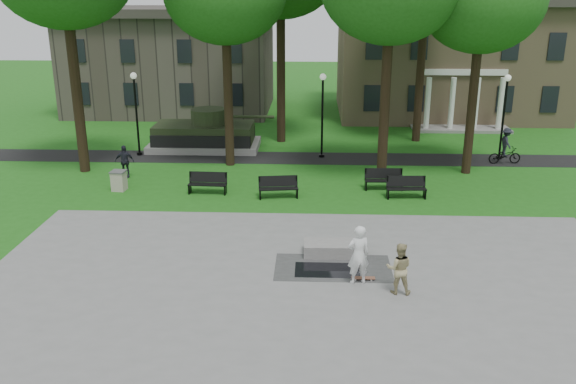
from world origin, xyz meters
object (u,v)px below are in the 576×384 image
Objects in this scene: friend_watching at (399,268)px; park_bench_0 at (208,182)px; cyclist at (505,149)px; trash_bin at (119,180)px; concrete_block at (334,248)px; skateboarder at (358,255)px.

friend_watching is 0.92× the size of park_bench_0.
friend_watching is 17.19m from cyclist.
cyclist is 2.08× the size of trash_bin.
cyclist is at bearing 23.14° from park_bench_0.
friend_watching is at bearing -48.74° from park_bench_0.
concrete_block is 15.81m from cyclist.
concrete_block is at bearing -88.91° from skateboarder.
friend_watching is at bearing -39.56° from trash_bin.
concrete_block is 8.85m from park_bench_0.
skateboarder reaches higher than cyclist.
skateboarder is 1.10× the size of park_bench_0.
cyclist is at bearing -137.30° from skateboarder.
park_bench_0 is 1.90× the size of trash_bin.
trash_bin is at bearing 145.06° from concrete_block.
friend_watching is 1.75× the size of trash_bin.
friend_watching is 12.28m from park_bench_0.
skateboarder is at bearing -21.66° from friend_watching.
friend_watching is (1.92, -2.86, 0.62)m from concrete_block.
concrete_block is at bearing 136.45° from cyclist.
trash_bin is (-19.71, -5.48, -0.33)m from cyclist.
skateboarder is (0.68, -2.25, 0.78)m from concrete_block.
cyclist reaches higher than concrete_block.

